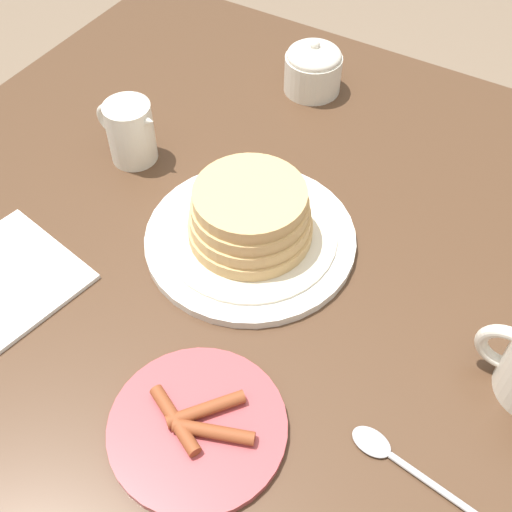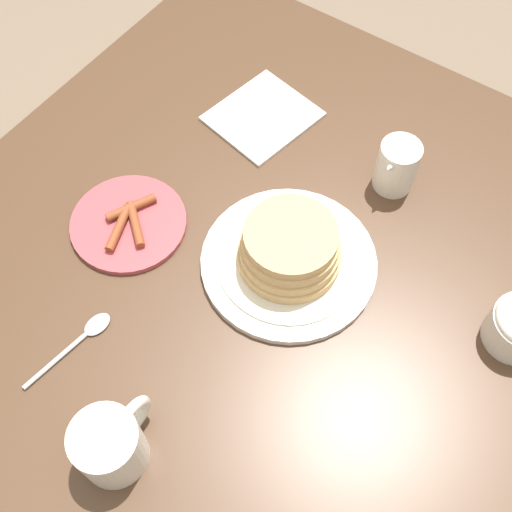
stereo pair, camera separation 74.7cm
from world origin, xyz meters
name	(u,v)px [view 2 (the right image)]	position (x,y,z in m)	size (l,w,h in m)	color
ground_plane	(256,423)	(0.00, 0.00, 0.00)	(8.00, 8.00, 0.00)	#7A6651
dining_table	(256,315)	(0.00, 0.00, 0.64)	(1.13, 1.03, 0.76)	#4C3321
pancake_plate	(289,253)	(0.05, -0.03, 0.80)	(0.27, 0.27, 0.09)	white
side_plate_bacon	(129,223)	(-0.04, 0.22, 0.77)	(0.18, 0.18, 0.02)	#B2474C
coffee_mug	(109,443)	(-0.31, 0.00, 0.81)	(0.12, 0.09, 0.09)	silver
creamer_pitcher	(397,165)	(0.27, -0.08, 0.81)	(0.10, 0.07, 0.09)	silver
napkin	(263,116)	(0.27, 0.18, 0.77)	(0.19, 0.18, 0.01)	white
spoon	(83,337)	(-0.22, 0.15, 0.77)	(0.15, 0.04, 0.01)	silver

